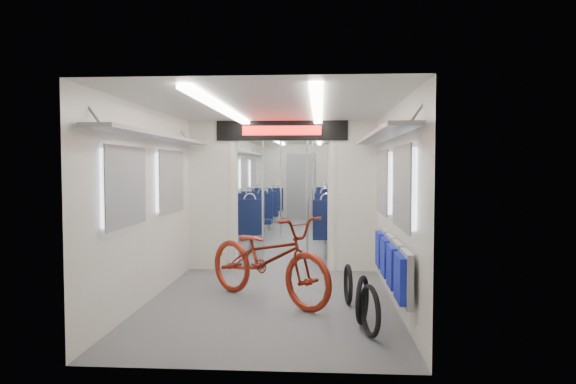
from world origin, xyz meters
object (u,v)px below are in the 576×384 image
at_px(stanchion_near_left, 263,194).
at_px(bicycle, 268,258).
at_px(flip_bench, 391,262).
at_px(bike_hoop_c, 348,286).
at_px(stanchion_near_right, 307,194).
at_px(bike_hoop_b, 362,302).
at_px(stanchion_far_left, 281,187).
at_px(seat_bay_near_left, 245,218).
at_px(seat_bay_near_right, 338,221).
at_px(stanchion_far_right, 312,186).
at_px(seat_bay_far_left, 264,206).
at_px(bike_hoop_a, 370,313).
at_px(seat_bay_far_right, 334,206).

bearing_deg(stanchion_near_left, bicycle, -82.23).
xyz_separation_m(flip_bench, bike_hoop_c, (-0.44, 0.41, -0.37)).
height_order(stanchion_near_left, stanchion_near_right, same).
bearing_deg(bike_hoop_b, bicycle, 141.79).
bearing_deg(stanchion_near_left, bike_hoop_b, -66.92).
bearing_deg(bike_hoop_c, stanchion_far_left, 102.30).
bearing_deg(seat_bay_near_left, bicycle, -78.15).
relative_size(seat_bay_near_right, stanchion_far_right, 0.98).
bearing_deg(stanchion_far_left, stanchion_far_right, 6.61).
bearing_deg(seat_bay_near_left, flip_bench, -64.44).
height_order(bike_hoop_b, seat_bay_near_left, seat_bay_near_left).
xyz_separation_m(bike_hoop_c, stanchion_near_left, (-1.28, 2.48, 0.94)).
relative_size(bike_hoop_c, stanchion_near_left, 0.20).
height_order(stanchion_near_right, stanchion_far_left, same).
bearing_deg(seat_bay_far_left, stanchion_near_right, -75.86).
bearing_deg(bike_hoop_b, bike_hoop_c, 97.76).
relative_size(stanchion_far_left, stanchion_far_right, 1.00).
height_order(seat_bay_near_right, stanchion_near_left, stanchion_near_left).
bearing_deg(bike_hoop_a, bike_hoop_c, 97.06).
height_order(bike_hoop_c, seat_bay_far_left, seat_bay_far_left).
height_order(flip_bench, seat_bay_near_left, seat_bay_near_left).
height_order(bike_hoop_b, stanchion_far_left, stanchion_far_left).
xyz_separation_m(seat_bay_near_left, seat_bay_far_right, (1.87, 3.25, 0.00)).
relative_size(bike_hoop_a, seat_bay_far_left, 0.24).
xyz_separation_m(seat_bay_far_right, stanchion_near_left, (-1.30, -5.15, 0.59)).
height_order(bike_hoop_a, stanchion_near_left, stanchion_near_left).
height_order(flip_bench, bike_hoop_c, flip_bench).
relative_size(seat_bay_far_left, stanchion_far_right, 0.89).
relative_size(bicycle, seat_bay_far_right, 0.90).
bearing_deg(seat_bay_far_left, bike_hoop_a, -77.38).
relative_size(bike_hoop_a, seat_bay_near_right, 0.22).
bearing_deg(bike_hoop_b, stanchion_near_right, 101.04).
distance_m(bicycle, stanchion_near_right, 2.61).
xyz_separation_m(flip_bench, stanchion_far_left, (-1.66, 6.04, 0.57)).
relative_size(bike_hoop_a, stanchion_near_right, 0.22).
height_order(bike_hoop_a, seat_bay_far_left, seat_bay_far_left).
distance_m(bike_hoop_a, seat_bay_near_right, 5.03).
distance_m(bike_hoop_a, seat_bay_far_right, 8.79).
bearing_deg(flip_bench, seat_bay_near_right, 95.60).
xyz_separation_m(bike_hoop_c, seat_bay_far_left, (-1.85, 7.75, 0.33)).
xyz_separation_m(bike_hoop_c, stanchion_far_left, (-1.23, 5.62, 0.94)).
xyz_separation_m(flip_bench, seat_bay_far_right, (-0.42, 8.04, -0.02)).
relative_size(seat_bay_far_left, seat_bay_far_right, 0.94).
distance_m(seat_bay_near_left, stanchion_near_left, 2.07).
distance_m(flip_bench, bike_hoop_a, 0.88).
bearing_deg(stanchion_near_right, bicycle, -99.14).
relative_size(seat_bay_near_right, seat_bay_far_left, 1.10).
bearing_deg(seat_bay_near_left, stanchion_far_right, 44.82).
relative_size(bike_hoop_b, stanchion_near_right, 0.22).
bearing_deg(seat_bay_near_right, bicycle, -104.30).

